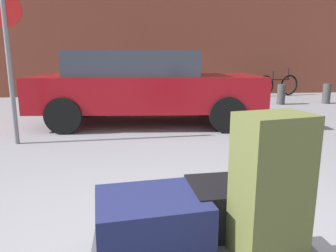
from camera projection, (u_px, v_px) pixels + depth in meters
luggage_cart at (197, 246)px, 1.74m from camera, size 1.13×0.75×0.34m
suitcase_black_stacked_top at (234, 205)px, 1.78m from camera, size 0.51×0.38×0.26m
suitcase_navy_front_right at (152, 219)px, 1.63m from camera, size 0.60×0.49×0.25m
suitcase_olive_center at (271, 187)px, 1.48m from camera, size 0.37×0.29×0.70m
parked_car at (144, 85)px, 6.19m from camera, size 4.47×2.27×1.42m
bicycle_leaning at (277, 85)px, 10.94m from camera, size 1.73×0.44×0.96m
bollard_kerb_near at (233, 95)px, 8.70m from camera, size 0.22×0.22×0.57m
bollard_kerb_mid at (281, 94)px, 8.88m from camera, size 0.22×0.22×0.57m
bollard_kerb_far at (327, 94)px, 9.07m from camera, size 0.22×0.22×0.57m
no_parking_sign at (8, 52)px, 4.54m from camera, size 0.50×0.07×2.22m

